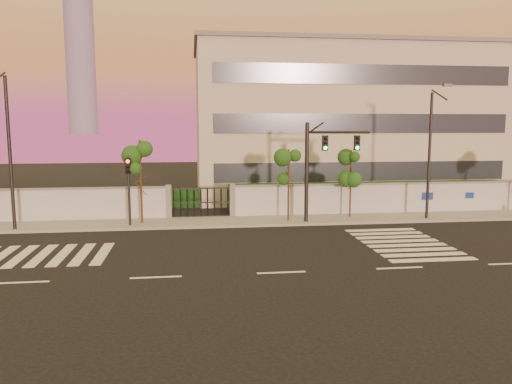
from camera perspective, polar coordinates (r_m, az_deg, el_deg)
ground at (r=20.46m, az=2.92°, el=-9.19°), size 120.00×120.00×0.00m
sidewalk at (r=30.53m, az=-0.59°, el=-3.34°), size 60.00×3.00×0.15m
perimeter_wall at (r=31.84m, az=-0.73°, el=-1.06°), size 60.00×0.36×2.20m
hedge_row at (r=34.70m, az=0.49°, el=-0.75°), size 41.00×4.25×1.80m
institutional_building at (r=43.10m, az=9.63°, el=7.93°), size 24.40×12.40×12.25m
distant_skyscraper at (r=310.59m, az=-19.60°, el=17.75°), size 16.00×16.00×118.00m
road_markings at (r=23.85m, az=-2.47°, el=-6.69°), size 57.00×7.62×0.02m
street_tree_c at (r=29.90m, az=-13.04°, el=3.27°), size 1.54×1.22×5.05m
street_tree_d at (r=30.06m, az=3.78°, el=2.64°), size 1.41×1.12×4.46m
street_tree_e at (r=31.66m, az=10.82°, el=2.64°), size 1.35×1.07×4.35m
traffic_signal_main at (r=29.92m, az=7.26°, el=3.63°), size 3.77×1.29×6.07m
traffic_signal_secondary at (r=29.52m, az=-14.34°, el=1.03°), size 0.32×0.33×4.13m
streetlight_west at (r=30.29m, az=-26.48°, el=4.83°), size 0.53×2.15×8.95m
streetlight_east at (r=32.24m, az=19.36°, el=4.64°), size 0.49×1.98×8.23m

